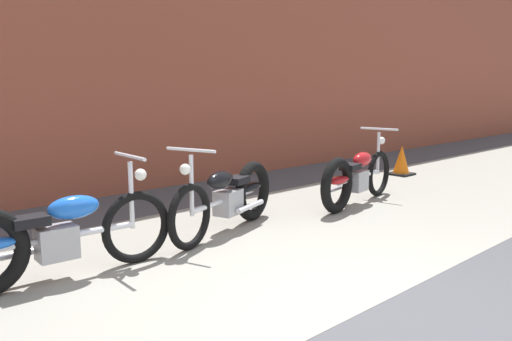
{
  "coord_description": "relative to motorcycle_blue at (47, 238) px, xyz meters",
  "views": [
    {
      "loc": [
        -2.96,
        -2.05,
        1.64
      ],
      "look_at": [
        0.66,
        1.86,
        0.75
      ],
      "focal_mm": 35.83,
      "sensor_mm": 36.0,
      "label": 1
    }
  ],
  "objects": [
    {
      "name": "traffic_cone",
      "position": [
        6.81,
        0.85,
        -0.15
      ],
      "size": [
        0.4,
        0.4,
        0.55
      ],
      "color": "orange",
      "rests_on": "ground"
    },
    {
      "name": "motorcycle_blue",
      "position": [
        0.0,
        0.0,
        0.0
      ],
      "size": [
        2.01,
        0.58,
        1.03
      ],
      "rotation": [
        0.0,
        0.0,
        -0.05
      ],
      "color": "black",
      "rests_on": "ground"
    },
    {
      "name": "brick_building_wall",
      "position": [
        1.47,
        3.09,
        2.27
      ],
      "size": [
        36.0,
        0.5,
        5.34
      ],
      "primitive_type": "cube",
      "color": "brown",
      "rests_on": "ground"
    },
    {
      "name": "motorcycle_black",
      "position": [
        2.16,
        0.2,
        0.0
      ],
      "size": [
        1.93,
        0.86,
        1.03
      ],
      "rotation": [
        0.0,
        0.0,
        3.47
      ],
      "color": "black",
      "rests_on": "ground"
    },
    {
      "name": "motorcycle_red",
      "position": [
        4.15,
        -0.03,
        0.0
      ],
      "size": [
        1.99,
        0.64,
        1.03
      ],
      "rotation": [
        0.0,
        0.0,
        0.18
      ],
      "color": "black",
      "rests_on": "ground"
    },
    {
      "name": "ground_plane",
      "position": [
        1.47,
        -2.11,
        -0.4
      ],
      "size": [
        80.0,
        80.0,
        0.0
      ],
      "primitive_type": "plane",
      "color": "#47474C"
    },
    {
      "name": "sidewalk_slab",
      "position": [
        1.47,
        -0.36,
        -0.4
      ],
      "size": [
        36.0,
        3.5,
        0.01
      ],
      "primitive_type": "cube",
      "color": "gray",
      "rests_on": "ground"
    }
  ]
}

